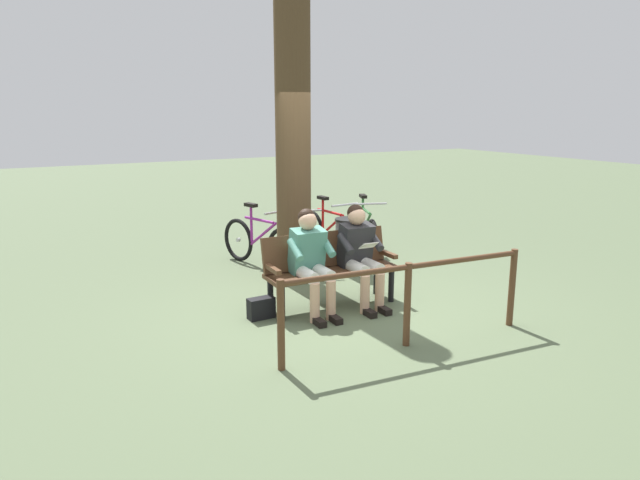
% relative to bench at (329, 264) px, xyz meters
% --- Properties ---
extents(ground_plane, '(40.00, 40.00, 0.00)m').
position_rel_bench_xyz_m(ground_plane, '(-0.09, 0.23, -0.51)').
color(ground_plane, '#566647').
extents(bench, '(1.62, 0.54, 0.87)m').
position_rel_bench_xyz_m(bench, '(0.00, 0.00, 0.00)').
color(bench, '#51331E').
rests_on(bench, ground).
extents(person_reading, '(0.50, 0.78, 1.20)m').
position_rel_bench_xyz_m(person_reading, '(-0.31, 0.18, 0.16)').
color(person_reading, '#262628').
rests_on(person_reading, ground).
extents(person_companion, '(0.50, 0.78, 1.20)m').
position_rel_bench_xyz_m(person_companion, '(0.33, 0.15, 0.16)').
color(person_companion, '#4C8C7A').
rests_on(person_companion, ground).
extents(handbag, '(0.30, 0.15, 0.24)m').
position_rel_bench_xyz_m(handbag, '(0.90, 0.04, -0.39)').
color(handbag, black).
rests_on(handbag, ground).
extents(tree_trunk, '(0.46, 0.46, 3.90)m').
position_rel_bench_xyz_m(tree_trunk, '(-0.09, -1.10, 1.44)').
color(tree_trunk, '#4C3823').
rests_on(tree_trunk, ground).
extents(litter_bin, '(0.40, 0.40, 0.78)m').
position_rel_bench_xyz_m(litter_bin, '(-0.96, -1.11, -0.12)').
color(litter_bin, slate).
rests_on(litter_bin, ground).
extents(bicycle_green, '(0.70, 1.59, 0.94)m').
position_rel_bench_xyz_m(bicycle_green, '(-1.75, -1.88, -0.15)').
color(bicycle_green, black).
rests_on(bicycle_green, ground).
extents(bicycle_red, '(0.48, 1.68, 0.94)m').
position_rel_bench_xyz_m(bicycle_red, '(-1.17, -2.02, -0.15)').
color(bicycle_red, black).
rests_on(bicycle_red, ground).
extents(bicycle_orange, '(0.59, 1.64, 0.94)m').
position_rel_bench_xyz_m(bicycle_orange, '(-0.55, -1.84, -0.15)').
color(bicycle_orange, black).
rests_on(bicycle_orange, ground).
extents(bicycle_purple, '(0.63, 1.63, 0.94)m').
position_rel_bench_xyz_m(bicycle_purple, '(0.06, -1.95, -0.15)').
color(bicycle_purple, black).
rests_on(bicycle_purple, ground).
extents(railing_fence, '(2.71, 0.28, 0.85)m').
position_rel_bench_xyz_m(railing_fence, '(-0.06, 1.44, 0.07)').
color(railing_fence, '#51331E').
rests_on(railing_fence, ground).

